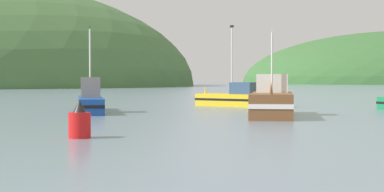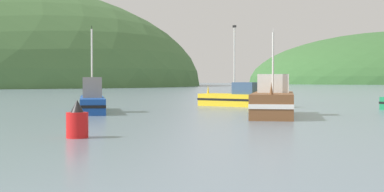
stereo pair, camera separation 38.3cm
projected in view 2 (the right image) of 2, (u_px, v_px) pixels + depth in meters
The scene contains 4 objects.
fishing_boat_yellow at pixel (243, 98), 49.11m from camera, with size 7.12×7.00×6.87m.
fishing_boat_blue at pixel (92, 102), 40.85m from camera, with size 2.02×9.15×6.06m.
fishing_boat_brown at pixel (273, 102), 36.29m from camera, with size 4.94×9.03×5.41m.
channel_buoy at pixel (77, 122), 23.05m from camera, with size 0.87×0.87×1.51m.
Camera 2 is at (-2.47, -3.93, 2.35)m, focal length 54.68 mm.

